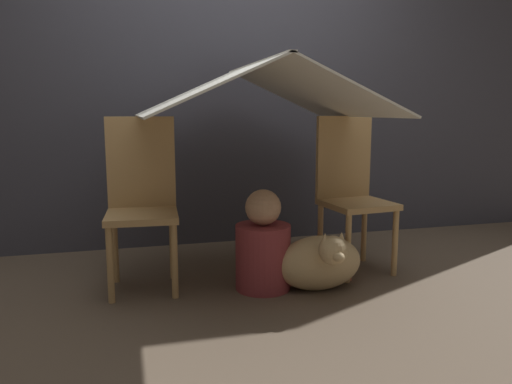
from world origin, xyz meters
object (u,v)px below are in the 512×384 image
at_px(chair_right, 351,188).
at_px(person_front, 263,248).
at_px(dog, 321,262).
at_px(chair_left, 142,197).

xyz_separation_m(chair_right, person_front, (-0.65, -0.23, -0.28)).
bearing_deg(chair_right, dog, -140.77).
distance_m(chair_left, person_front, 0.75).
distance_m(chair_right, dog, 0.61).
bearing_deg(chair_right, chair_left, 173.34).
distance_m(chair_left, dog, 1.08).
relative_size(person_front, dog, 1.15).
relative_size(chair_right, dog, 1.95).
relative_size(chair_right, person_front, 1.70).
height_order(chair_left, dog, chair_left).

